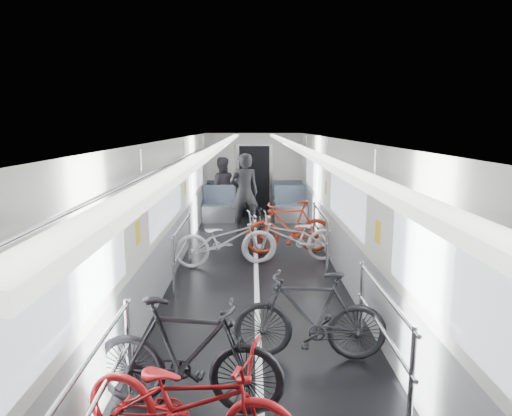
{
  "coord_description": "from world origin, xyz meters",
  "views": [
    {
      "loc": [
        -0.07,
        -7.43,
        2.64
      ],
      "look_at": [
        0.0,
        0.95,
        1.12
      ],
      "focal_mm": 32.0,
      "sensor_mm": 36.0,
      "label": 1
    }
  ],
  "objects": [
    {
      "name": "bike_aisle",
      "position": [
        0.13,
        3.65,
        0.4
      ],
      "size": [
        0.54,
        1.52,
        0.8
      ],
      "primitive_type": "imported",
      "rotation": [
        0.0,
        0.0,
        -0.01
      ],
      "color": "black",
      "rests_on": "floor"
    },
    {
      "name": "car_shell",
      "position": [
        0.0,
        1.78,
        1.13
      ],
      "size": [
        3.02,
        14.01,
        2.41
      ],
      "color": "black",
      "rests_on": "ground"
    },
    {
      "name": "bike_left_far",
      "position": [
        -0.58,
        0.95,
        0.5
      ],
      "size": [
        2.02,
        1.12,
        1.01
      ],
      "primitive_type": "imported",
      "rotation": [
        0.0,
        0.0,
        1.82
      ],
      "color": "#BABABF",
      "rests_on": "floor"
    },
    {
      "name": "bike_right_far",
      "position": [
        0.7,
        1.78,
        0.56
      ],
      "size": [
        1.91,
        0.81,
        1.11
      ],
      "primitive_type": "imported",
      "rotation": [
        0.0,
        0.0,
        -1.41
      ],
      "color": "maroon",
      "rests_on": "floor"
    },
    {
      "name": "bike_left_near",
      "position": [
        -0.58,
        -4.13,
        0.48
      ],
      "size": [
        1.94,
        1.15,
        0.97
      ],
      "primitive_type": "imported",
      "rotation": [
        0.0,
        0.0,
        1.28
      ],
      "color": "red",
      "rests_on": "floor"
    },
    {
      "name": "bike_left_mid",
      "position": [
        -0.68,
        -3.53,
        0.55
      ],
      "size": [
        1.89,
        0.82,
        1.1
      ],
      "primitive_type": "imported",
      "rotation": [
        0.0,
        0.0,
        1.4
      ],
      "color": "black",
      "rests_on": "floor"
    },
    {
      "name": "bike_right_mid",
      "position": [
        0.71,
        1.18,
        0.49
      ],
      "size": [
        1.95,
        0.88,
        0.99
      ],
      "primitive_type": "imported",
      "rotation": [
        0.0,
        0.0,
        -1.45
      ],
      "color": "#B9BABE",
      "rests_on": "floor"
    },
    {
      "name": "person_seated",
      "position": [
        -0.95,
        5.57,
        0.88
      ],
      "size": [
        0.89,
        0.71,
        1.75
      ],
      "primitive_type": "imported",
      "rotation": [
        0.0,
        0.0,
        3.2
      ],
      "color": "#29252C",
      "rests_on": "floor"
    },
    {
      "name": "person_standing",
      "position": [
        -0.27,
        3.75,
        0.99
      ],
      "size": [
        0.8,
        0.61,
        1.97
      ],
      "primitive_type": "imported",
      "rotation": [
        0.0,
        0.0,
        3.35
      ],
      "color": "black",
      "rests_on": "floor"
    },
    {
      "name": "bike_right_near",
      "position": [
        0.58,
        -2.59,
        0.52
      ],
      "size": [
        1.76,
        0.61,
        1.04
      ],
      "primitive_type": "imported",
      "rotation": [
        0.0,
        0.0,
        -1.64
      ],
      "color": "black",
      "rests_on": "floor"
    }
  ]
}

